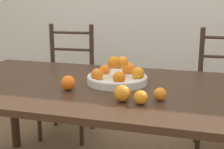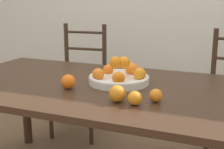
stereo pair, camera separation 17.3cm
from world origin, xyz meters
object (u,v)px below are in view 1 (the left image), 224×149
orange_loose_1 (122,93)px  chair_left (68,85)px  fruit_bowl (118,76)px  orange_loose_2 (141,97)px  orange_loose_0 (68,83)px  orange_loose_3 (160,94)px  chair_right (224,98)px

orange_loose_1 → chair_left: 1.37m
chair_left → fruit_bowl: bearing=-53.2°
orange_loose_2 → chair_left: chair_left is taller
orange_loose_0 → orange_loose_2: (0.43, -0.12, -0.01)m
fruit_bowl → orange_loose_1: (0.11, -0.32, -0.00)m
fruit_bowl → orange_loose_3: 0.38m
chair_left → orange_loose_1: bearing=-58.7°
orange_loose_1 → orange_loose_2: size_ratio=1.22×
fruit_bowl → orange_loose_3: (0.29, -0.25, -0.01)m
fruit_bowl → orange_loose_3: fruit_bowl is taller
orange_loose_3 → chair_left: (-0.96, 1.01, -0.30)m
fruit_bowl → orange_loose_0: (-0.22, -0.21, -0.00)m
fruit_bowl → chair_left: 1.06m
orange_loose_1 → orange_loose_2: bearing=-8.7°
orange_loose_2 → chair_right: size_ratio=0.07×
orange_loose_0 → orange_loose_3: size_ratio=1.24×
orange_loose_2 → orange_loose_3: bearing=45.9°
orange_loose_2 → orange_loose_3: 0.12m
fruit_bowl → orange_loose_2: 0.39m
orange_loose_2 → chair_right: bearing=67.4°
orange_loose_1 → chair_right: chair_right is taller
orange_loose_0 → chair_left: (-0.45, 0.97, -0.31)m
orange_loose_0 → orange_loose_3: bearing=-4.4°
orange_loose_1 → orange_loose_3: size_ratio=1.28×
orange_loose_3 → chair_left: 1.42m
orange_loose_0 → orange_loose_3: orange_loose_0 is taller
orange_loose_2 → chair_left: bearing=128.8°
orange_loose_0 → orange_loose_1: bearing=-17.8°
fruit_bowl → chair_right: bearing=48.8°
orange_loose_0 → chair_left: size_ratio=0.08×
fruit_bowl → orange_loose_1: fruit_bowl is taller
orange_loose_0 → chair_right: bearing=47.7°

